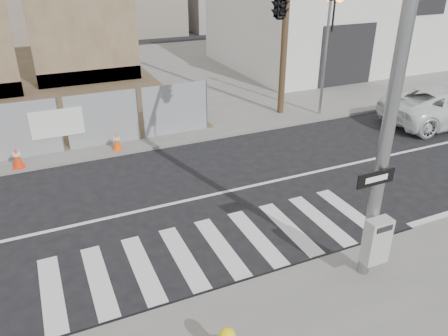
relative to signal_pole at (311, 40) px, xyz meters
name	(u,v)px	position (x,y,z in m)	size (l,w,h in m)	color
ground	(187,201)	(-2.49, 2.05, -4.78)	(100.00, 100.00, 0.00)	black
sidewalk_far	(101,84)	(-2.49, 16.05, -4.72)	(50.00, 20.00, 0.12)	slate
signal_pole	(311,40)	(0.00, 0.00, 0.00)	(0.96, 5.87, 7.00)	gray
far_signal_pole	(327,37)	(5.51, 6.65, -1.30)	(0.16, 0.20, 5.60)	gray
concrete_wall_right	(83,22)	(-2.99, 16.13, -1.40)	(5.50, 1.30, 8.00)	brown
auto_shop	(324,25)	(11.50, 15.01, -2.25)	(12.00, 10.20, 5.95)	silver
suv	(447,106)	(9.83, 3.67, -4.00)	(2.60, 5.64, 1.57)	white
traffic_cone_c	(17,157)	(-6.95, 6.27, -4.30)	(0.39, 0.39, 0.74)	#FF370D
traffic_cone_d	(117,141)	(-3.61, 6.39, -4.34)	(0.42, 0.42, 0.67)	#F6590C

